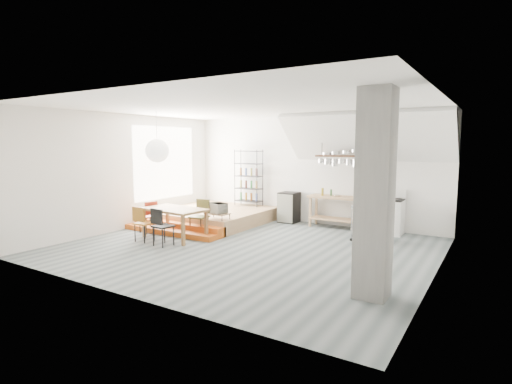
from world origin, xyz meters
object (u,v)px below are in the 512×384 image
Objects in this scene: rolling_cart at (370,218)px; dining_table at (174,211)px; mini_fridge at (289,207)px; stove at (391,216)px.

dining_table is at bearing -162.78° from rolling_cart.
mini_fridge is at bearing 147.35° from rolling_cart.
dining_table is 3.72m from mini_fridge.
mini_fridge is (1.49, 3.41, -0.23)m from dining_table.
mini_fridge is (-2.76, 1.06, -0.11)m from rolling_cart.
rolling_cart is at bearing 34.33° from dining_table.
dining_table is at bearing -113.65° from mini_fridge.
stove is 5.65m from dining_table.
stove is 1.06m from rolling_cart.
stove reaches higher than rolling_cart.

